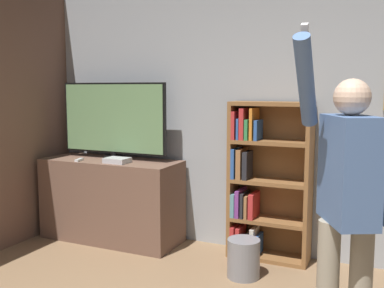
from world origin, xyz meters
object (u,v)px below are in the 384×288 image
(waste_bin, at_px, (244,258))
(person, at_px, (348,194))
(television, at_px, (114,120))
(game_console, at_px, (117,160))
(bookshelf, at_px, (262,183))

(waste_bin, bearing_deg, person, -43.67)
(television, xyz_separation_m, person, (2.42, -1.24, -0.27))
(game_console, xyz_separation_m, waste_bin, (1.38, -0.21, -0.70))
(television, xyz_separation_m, bookshelf, (1.55, 0.09, -0.54))
(waste_bin, bearing_deg, bookshelf, 89.47)
(bookshelf, height_order, person, person)
(television, height_order, bookshelf, television)
(game_console, xyz_separation_m, person, (2.25, -1.04, 0.11))
(person, bearing_deg, waste_bin, -160.79)
(game_console, relative_size, bookshelf, 0.16)
(television, height_order, game_console, television)
(television, xyz_separation_m, waste_bin, (1.54, -0.41, -1.08))
(game_console, bearing_deg, waste_bin, -8.76)
(bookshelf, distance_m, person, 1.61)
(game_console, height_order, bookshelf, bookshelf)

